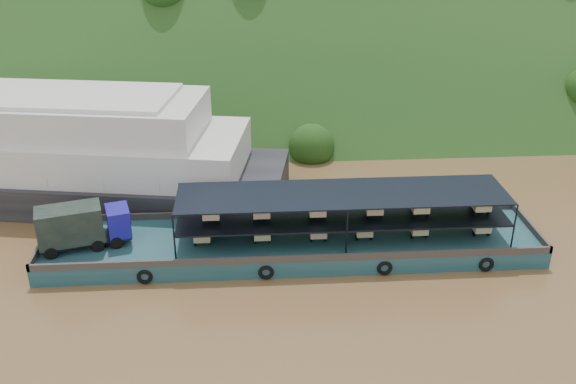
{
  "coord_description": "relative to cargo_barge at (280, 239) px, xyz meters",
  "views": [
    {
      "loc": [
        -4.87,
        -40.0,
        23.77
      ],
      "look_at": [
        -2.0,
        3.0,
        3.2
      ],
      "focal_mm": 40.0,
      "sensor_mm": 36.0,
      "label": 1
    }
  ],
  "objects": [
    {
      "name": "cargo_barge",
      "position": [
        0.0,
        0.0,
        0.0
      ],
      "size": [
        35.02,
        7.18,
        4.54
      ],
      "color": "#133F45",
      "rests_on": "ground"
    },
    {
      "name": "ground",
      "position": [
        2.82,
        0.3,
        -1.08
      ],
      "size": [
        160.0,
        160.0,
        0.0
      ],
      "primitive_type": "plane",
      "color": "brown",
      "rests_on": "ground"
    },
    {
      "name": "passenger_ferry",
      "position": [
        -21.0,
        11.55,
        2.77
      ],
      "size": [
        45.12,
        18.11,
        8.89
      ],
      "rotation": [
        0.0,
        0.0,
        -0.17
      ],
      "color": "black",
      "rests_on": "ground"
    },
    {
      "name": "hillside",
      "position": [
        2.82,
        36.3,
        -1.08
      ],
      "size": [
        140.0,
        39.6,
        39.6
      ],
      "primitive_type": "cube",
      "rotation": [
        0.79,
        0.0,
        0.0
      ],
      "color": "#163914",
      "rests_on": "ground"
    }
  ]
}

